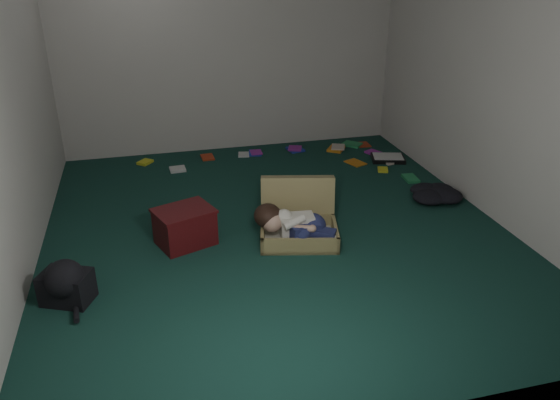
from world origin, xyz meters
name	(u,v)px	position (x,y,z in m)	size (l,w,h in m)	color
floor	(276,228)	(0.00, 0.00, 0.00)	(4.50, 4.50, 0.00)	#13372E
wall_back	(229,41)	(0.00, 2.25, 1.30)	(4.50, 4.50, 0.00)	silver
wall_front	(399,200)	(0.00, -2.25, 1.30)	(4.50, 4.50, 0.00)	silver
wall_left	(5,101)	(-2.00, 0.00, 1.30)	(4.50, 4.50, 0.00)	silver
wall_right	(496,72)	(2.00, 0.00, 1.30)	(4.50, 4.50, 0.00)	silver
suitcase	(298,220)	(0.16, -0.15, 0.14)	(0.78, 0.77, 0.48)	#968852
person	(294,224)	(0.08, -0.30, 0.18)	(0.67, 0.45, 0.30)	silver
maroon_bin	(185,227)	(-0.81, -0.07, 0.16)	(0.56, 0.50, 0.32)	#470E10
backpack	(66,286)	(-1.70, -0.71, 0.13)	(0.42, 0.34, 0.25)	black
clothing_pile	(433,190)	(1.70, 0.27, 0.07)	(0.46, 0.38, 0.15)	black
paper_tray	(388,158)	(1.70, 1.34, 0.03)	(0.44, 0.38, 0.05)	black
book_scatter	(306,157)	(0.78, 1.65, 0.01)	(2.98, 1.44, 0.02)	yellow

